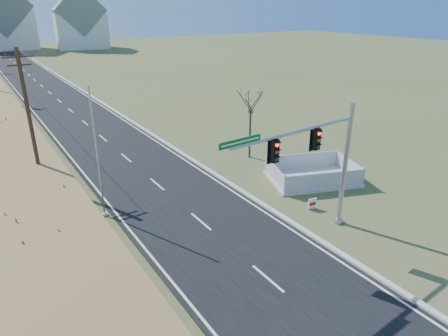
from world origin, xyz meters
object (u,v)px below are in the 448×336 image
fence_enclosure (312,177)px  open_sign (312,204)px  flagpole (99,168)px  traffic_signal_mast (323,159)px  bare_tree (251,100)px

fence_enclosure → open_sign: (-3.03, -3.09, 0.09)m
open_sign → flagpole: size_ratio=0.09×
traffic_signal_mast → fence_enclosure: (4.76, 5.18, -3.97)m
fence_enclosure → bare_tree: bare_tree is taller
traffic_signal_mast → open_sign: (1.73, 2.09, -3.88)m
fence_enclosure → flagpole: size_ratio=0.90×
fence_enclosure → flagpole: 14.29m
flagpole → bare_tree: size_ratio=1.30×
open_sign → bare_tree: bearing=86.6°
traffic_signal_mast → flagpole: size_ratio=1.14×
fence_enclosure → bare_tree: 7.54m
fence_enclosure → open_sign: 4.33m
open_sign → bare_tree: (2.04, 9.12, 4.32)m
open_sign → flagpole: 12.54m
fence_enclosure → flagpole: (-13.72, 2.90, 2.75)m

